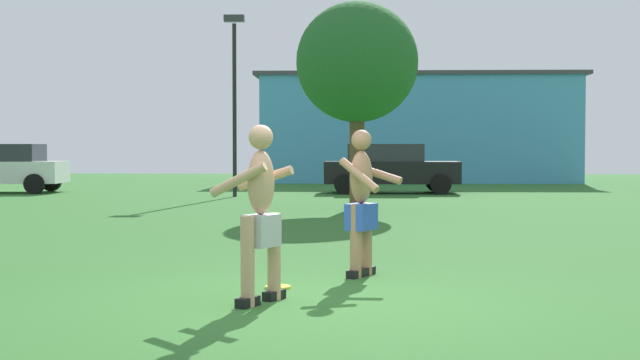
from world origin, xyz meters
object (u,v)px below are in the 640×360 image
at_px(player_near, 362,199).
at_px(frisbee, 278,287).
at_px(player_in_gray, 260,210).
at_px(lamp_post, 234,85).
at_px(car_black_near_post, 390,167).
at_px(tree_right_field, 357,63).

bearing_deg(player_near, frisbee, -135.67).
relative_size(player_in_gray, lamp_post, 0.31).
bearing_deg(car_black_near_post, player_near, -93.55).
bearing_deg(lamp_post, car_black_near_post, 25.57).
height_order(player_in_gray, tree_right_field, tree_right_field).
xyz_separation_m(player_near, player_in_gray, (-0.97, -1.73, 0.00)).
xyz_separation_m(player_near, frisbee, (-0.88, -0.86, -0.87)).
bearing_deg(lamp_post, player_near, -77.20).
bearing_deg(tree_right_field, player_near, -90.10).
bearing_deg(player_in_gray, tree_right_field, 85.41).
xyz_separation_m(frisbee, lamp_post, (-2.71, 16.67, 3.32)).
relative_size(car_black_near_post, lamp_post, 0.80).
height_order(frisbee, car_black_near_post, car_black_near_post).
bearing_deg(frisbee, player_near, 44.33).
xyz_separation_m(player_near, tree_right_field, (0.02, 10.65, 2.58)).
bearing_deg(car_black_near_post, tree_right_field, -98.45).
relative_size(player_near, frisbee, 6.14).
height_order(player_in_gray, frisbee, player_in_gray).
bearing_deg(frisbee, tree_right_field, 85.53).
bearing_deg(lamp_post, player_in_gray, -81.51).
relative_size(frisbee, car_black_near_post, 0.06).
height_order(lamp_post, tree_right_field, lamp_post).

